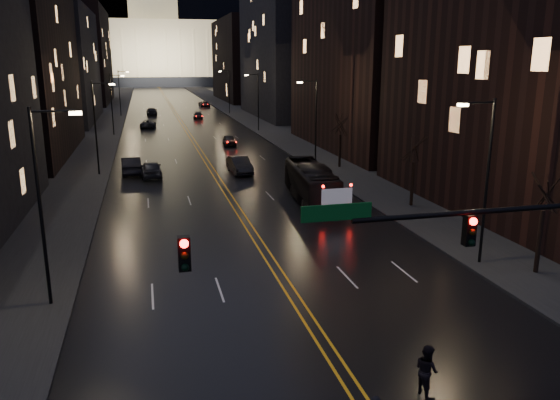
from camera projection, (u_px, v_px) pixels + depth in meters
ground at (360, 400)px, 17.97m from camera, size 900.00×900.00×0.00m
road at (170, 104)px, 140.26m from camera, size 20.00×320.00×0.02m
sidewalk_left at (113, 105)px, 137.00m from camera, size 8.00×320.00×0.16m
sidewalk_right at (224, 103)px, 143.48m from camera, size 8.00×320.00×0.16m
center_line at (170, 104)px, 140.26m from camera, size 0.62×320.00×0.01m
building_left_mid at (4, 31)px, 60.43m from camera, size 12.00×30.00×28.00m
building_left_far at (57, 66)px, 97.17m from camera, size 12.00×34.00×20.00m
building_left_dist at (83, 56)px, 141.83m from camera, size 12.00×40.00×24.00m
building_right_near at (537, 44)px, 38.68m from camera, size 12.00×26.00×24.00m
building_right_mid at (285, 49)px, 106.16m from camera, size 12.00×34.00×26.00m
building_right_dist at (243, 60)px, 151.81m from camera, size 12.00×40.00×22.00m
capitol at (155, 46)px, 248.89m from camera, size 90.00×50.00×58.50m
traffic_signal at (533, 240)px, 18.07m from camera, size 17.29×0.45×7.00m
streetlamp_right_near at (485, 174)px, 28.62m from camera, size 2.13×0.25×9.00m
streetlamp_left_near at (44, 198)px, 23.61m from camera, size 2.13×0.25×9.00m
streetlamp_right_mid at (314, 118)px, 56.84m from camera, size 2.13×0.25×9.00m
streetlamp_left_mid at (97, 123)px, 51.83m from camera, size 2.13×0.25×9.00m
streetlamp_right_far at (257, 99)px, 85.06m from camera, size 2.13×0.25×9.00m
streetlamp_left_far at (113, 101)px, 80.06m from camera, size 2.13×0.25×9.00m
streetlamp_right_dist at (228, 89)px, 113.29m from camera, size 2.13×0.25×9.00m
streetlamp_left_dist at (120, 91)px, 108.28m from camera, size 2.13×0.25×9.00m
tree_right_near at (546, 191)px, 27.39m from camera, size 2.40×2.40×6.65m
tree_right_mid at (414, 148)px, 40.56m from camera, size 2.40×2.40×6.65m
tree_right_far at (341, 125)px, 55.61m from camera, size 2.40×2.40×6.65m
bus at (311, 183)px, 43.02m from camera, size 3.43×10.85×2.97m
oncoming_car_a at (151, 169)px, 52.22m from camera, size 2.08×4.82×1.62m
oncoming_car_b at (131, 165)px, 53.76m from camera, size 2.08×5.28×1.71m
oncoming_car_c at (148, 124)px, 90.63m from camera, size 2.81×5.13×1.36m
oncoming_car_d at (152, 111)px, 111.79m from camera, size 2.17×5.21×1.51m
receding_car_a at (240, 165)px, 54.05m from camera, size 2.03×5.09×1.65m
receding_car_b at (229, 140)px, 71.83m from camera, size 1.97×4.20×1.39m
receding_car_c at (198, 116)px, 104.34m from camera, size 2.26×4.56×1.27m
receding_car_d at (204, 104)px, 131.76m from camera, size 2.54×5.02×1.36m
pedestrian_b at (427, 370)px, 18.08m from camera, size 0.64×0.95×1.81m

